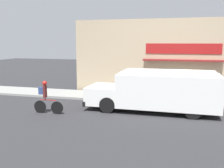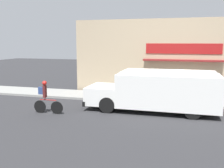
{
  "view_description": "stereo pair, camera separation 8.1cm",
  "coord_description": "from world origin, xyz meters",
  "views": [
    {
      "loc": [
        0.48,
        -14.4,
        3.46
      ],
      "look_at": [
        -3.5,
        -0.2,
        1.1
      ],
      "focal_mm": 42.0,
      "sensor_mm": 36.0,
      "label": 1
    },
    {
      "loc": [
        0.55,
        -14.38,
        3.46
      ],
      "look_at": [
        -3.5,
        -0.2,
        1.1
      ],
      "focal_mm": 42.0,
      "sensor_mm": 36.0,
      "label": 2
    }
  ],
  "objects": [
    {
      "name": "ground_plane",
      "position": [
        0.0,
        0.0,
        0.0
      ],
      "size": [
        70.0,
        70.0,
        0.0
      ],
      "primitive_type": "plane",
      "color": "#2B2B2D"
    },
    {
      "name": "trash_bin",
      "position": [
        -0.48,
        1.62,
        0.51
      ],
      "size": [
        0.63,
        0.63,
        0.75
      ],
      "color": "#2D5138",
      "rests_on": "sidewalk"
    },
    {
      "name": "storefront",
      "position": [
        0.01,
        2.71,
        2.48
      ],
      "size": [
        13.77,
        0.74,
        4.94
      ],
      "color": "tan",
      "rests_on": "ground_plane"
    },
    {
      "name": "sidewalk",
      "position": [
        0.0,
        1.2,
        0.07
      ],
      "size": [
        28.0,
        2.41,
        0.14
      ],
      "color": "gray",
      "rests_on": "ground_plane"
    },
    {
      "name": "school_bus",
      "position": [
        -0.77,
        -1.32,
        1.07
      ],
      "size": [
        6.59,
        2.76,
        2.05
      ],
      "rotation": [
        0.0,
        0.0,
        0.01
      ],
      "color": "white",
      "rests_on": "ground_plane"
    },
    {
      "name": "cyclist",
      "position": [
        -6.0,
        -3.24,
        0.81
      ],
      "size": [
        1.53,
        0.22,
        1.61
      ],
      "rotation": [
        0.0,
        0.0,
        0.04
      ],
      "color": "black",
      "rests_on": "ground_plane"
    }
  ]
}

